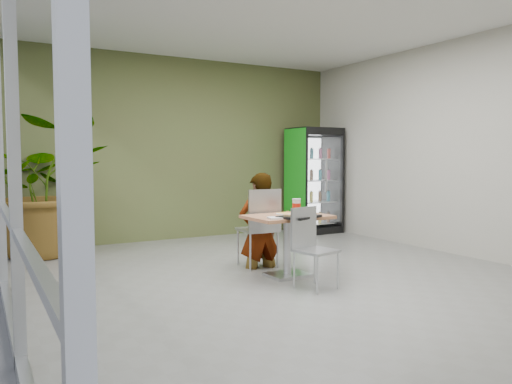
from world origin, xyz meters
TOP-DOWN VIEW (x-y plane):
  - ground at (0.00, 0.00)m, footprint 7.00×7.00m
  - room_envelope at (0.00, 0.00)m, footprint 6.00×7.00m
  - storefront_frame at (-3.00, 0.00)m, footprint 0.10×7.00m
  - dining_table at (0.05, 0.17)m, footprint 1.00×0.71m
  - chair_far at (-0.00, 0.72)m, footprint 0.49×0.49m
  - chair_near at (-0.01, -0.38)m, footprint 0.47×0.47m
  - seated_woman at (0.00, 0.78)m, footprint 0.59×0.40m
  - pizza_plate at (0.07, 0.27)m, footprint 0.29×0.26m
  - soda_cup at (0.23, 0.25)m, footprint 0.11×0.11m
  - napkin_stack at (-0.26, -0.06)m, footprint 0.18×0.18m
  - cafeteria_tray at (0.03, -0.11)m, footprint 0.57×0.50m
  - beverage_fridge at (2.45, 2.94)m, footprint 0.93×0.72m
  - potted_plant at (-2.36, 2.99)m, footprint 2.11×1.92m

SIDE VIEW (x-z plane):
  - ground at x=0.00m, z-range 0.00..0.00m
  - seated_woman at x=0.00m, z-range -0.30..1.25m
  - chair_near at x=-0.01m, z-range 0.08..0.97m
  - dining_table at x=0.05m, z-range 0.16..0.91m
  - chair_far at x=0.00m, z-range 0.09..1.13m
  - napkin_stack at x=-0.26m, z-range 0.75..0.77m
  - cafeteria_tray at x=0.03m, z-range 0.75..0.78m
  - pizza_plate at x=0.07m, z-range 0.75..0.78m
  - soda_cup at x=0.23m, z-range 0.75..0.94m
  - beverage_fridge at x=2.45m, z-range 0.00..2.01m
  - potted_plant at x=-2.36m, z-range 0.00..2.01m
  - room_envelope at x=0.00m, z-range 0.00..3.20m
  - storefront_frame at x=-3.00m, z-range 0.00..3.20m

